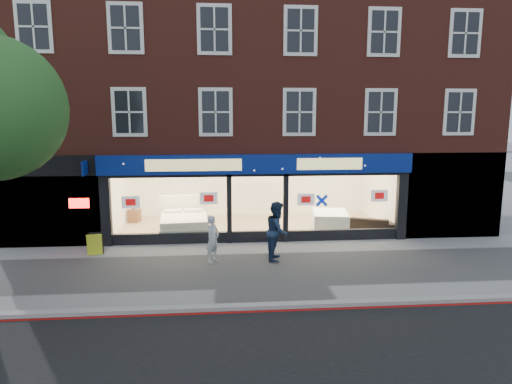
{
  "coord_description": "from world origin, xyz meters",
  "views": [
    {
      "loc": [
        -1.44,
        -13.45,
        4.72
      ],
      "look_at": [
        -0.11,
        2.5,
        1.99
      ],
      "focal_mm": 32.0,
      "sensor_mm": 36.0,
      "label": 1
    }
  ],
  "objects": [
    {
      "name": "sofa",
      "position": [
        4.6,
        3.9,
        0.38
      ],
      "size": [
        2.09,
        1.46,
        0.57
      ],
      "primitive_type": "imported",
      "rotation": [
        0.0,
        0.0,
        2.74
      ],
      "color": "black",
      "rests_on": "showroom_floor"
    },
    {
      "name": "pedestrian_grey",
      "position": [
        -1.64,
        0.82,
        0.76
      ],
      "size": [
        0.62,
        0.67,
        1.53
      ],
      "primitive_type": "imported",
      "rotation": [
        0.0,
        0.0,
        0.97
      ],
      "color": "#B4B6BC",
      "rests_on": "ground"
    },
    {
      "name": "showroom_floor",
      "position": [
        0.0,
        5.25,
        0.05
      ],
      "size": [
        11.0,
        4.5,
        0.1
      ],
      "primitive_type": "cube",
      "color": "tan",
      "rests_on": "ground"
    },
    {
      "name": "pedestrian_blue",
      "position": [
        0.46,
        0.92,
        0.97
      ],
      "size": [
        0.93,
        1.08,
        1.93
      ],
      "primitive_type": "imported",
      "rotation": [
        0.0,
        0.0,
        1.33
      ],
      "color": "#182843",
      "rests_on": "ground"
    },
    {
      "name": "display_bed",
      "position": [
        -2.82,
        4.34,
        0.47
      ],
      "size": [
        2.12,
        2.48,
        1.32
      ],
      "rotation": [
        0.0,
        0.0,
        0.09
      ],
      "color": "white",
      "rests_on": "showroom_floor"
    },
    {
      "name": "kerb_line",
      "position": [
        0.0,
        -3.1,
        0.01
      ],
      "size": [
        60.0,
        0.1,
        0.01
      ],
      "primitive_type": "cube",
      "color": "#8C0A07",
      "rests_on": "ground"
    },
    {
      "name": "building",
      "position": [
        -0.02,
        6.93,
        6.67
      ],
      "size": [
        19.0,
        8.26,
        10.3
      ],
      "color": "maroon",
      "rests_on": "ground"
    },
    {
      "name": "a_board",
      "position": [
        -5.63,
        1.89,
        0.38
      ],
      "size": [
        0.56,
        0.42,
        0.77
      ],
      "primitive_type": "cube",
      "rotation": [
        0.0,
        0.0,
        0.22
      ],
      "color": "yellow",
      "rests_on": "ground"
    },
    {
      "name": "kerb_stone",
      "position": [
        0.0,
        -2.9,
        0.06
      ],
      "size": [
        60.0,
        0.25,
        0.12
      ],
      "primitive_type": "cube",
      "color": "gray",
      "rests_on": "ground"
    },
    {
      "name": "bedside_table",
      "position": [
        -5.1,
        6.27,
        0.38
      ],
      "size": [
        0.56,
        0.56,
        0.55
      ],
      "primitive_type": "cube",
      "rotation": [
        0.0,
        0.0,
        -0.29
      ],
      "color": "brown",
      "rests_on": "showroom_floor"
    },
    {
      "name": "ground",
      "position": [
        0.0,
        0.0,
        0.0
      ],
      "size": [
        120.0,
        120.0,
        0.0
      ],
      "primitive_type": "plane",
      "color": "gray",
      "rests_on": "ground"
    },
    {
      "name": "mattress_stack",
      "position": [
        3.1,
        4.43,
        0.44
      ],
      "size": [
        1.64,
        1.94,
        0.69
      ],
      "rotation": [
        0.0,
        0.0,
        -0.16
      ],
      "color": "white",
      "rests_on": "showroom_floor"
    }
  ]
}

